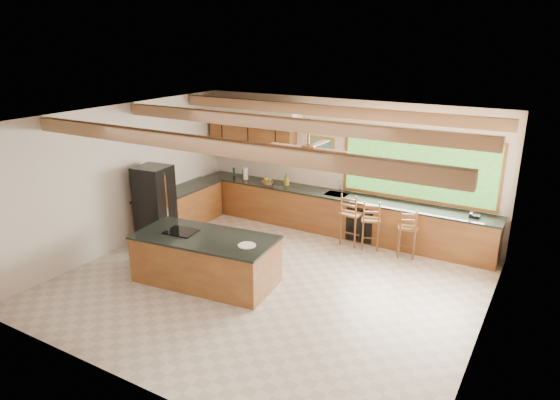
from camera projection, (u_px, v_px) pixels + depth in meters
The scene contains 9 objects.
ground at pixel (269, 283), 9.11m from camera, with size 7.20×7.20×0.00m, color beige.
room_shell at pixel (279, 157), 9.04m from camera, with size 7.27×6.54×3.02m.
counter_run at pixel (296, 212), 11.42m from camera, with size 7.12×3.10×1.24m.
island at pixel (206, 259), 9.06m from camera, with size 2.68×1.48×0.91m.
refrigerator at pixel (155, 206), 10.59m from camera, with size 0.74×0.72×1.73m.
bar_stool_a at pixel (351, 215), 10.57m from camera, with size 0.44×0.44×1.17m.
bar_stool_b at pixel (406, 228), 10.03m from camera, with size 0.50×0.50×1.05m.
bar_stool_c at pixel (370, 220), 10.38m from camera, with size 0.50×0.50×1.09m.
bar_stool_d at pixel (408, 229), 10.02m from camera, with size 0.41×0.41×1.03m.
Camera 1 is at (4.31, -6.95, 4.30)m, focal length 32.00 mm.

